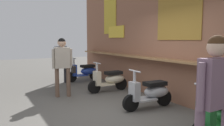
% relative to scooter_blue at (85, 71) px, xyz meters
% --- Properties ---
extents(ground_plane, '(32.48, 32.48, 0.00)m').
position_rel_scooter_blue_xyz_m(ground_plane, '(4.11, -1.08, -0.39)').
color(ground_plane, '#56544F').
extents(market_stall_facade, '(11.60, 0.61, 3.74)m').
position_rel_scooter_blue_xyz_m(market_stall_facade, '(4.11, 0.94, 1.48)').
color(market_stall_facade, '#8C5B44').
rests_on(market_stall_facade, ground_plane).
extents(scooter_blue, '(0.46, 1.40, 0.97)m').
position_rel_scooter_blue_xyz_m(scooter_blue, '(0.00, 0.00, 0.00)').
color(scooter_blue, '#233D9E').
rests_on(scooter_blue, ground_plane).
extents(scooter_cream, '(0.46, 1.40, 0.97)m').
position_rel_scooter_blue_xyz_m(scooter_cream, '(2.13, 0.00, 0.00)').
color(scooter_cream, beige).
rests_on(scooter_cream, ground_plane).
extents(scooter_silver, '(0.46, 1.40, 0.97)m').
position_rel_scooter_blue_xyz_m(scooter_silver, '(4.17, 0.00, 0.00)').
color(scooter_silver, '#B2B5BA').
rests_on(scooter_silver, ground_plane).
extents(scooter_green, '(0.46, 1.40, 0.97)m').
position_rel_scooter_blue_xyz_m(scooter_green, '(6.10, 0.00, 0.00)').
color(scooter_green, '#237533').
rests_on(scooter_green, ground_plane).
extents(shopper_with_handbag, '(0.36, 0.67, 1.70)m').
position_rel_scooter_blue_xyz_m(shopper_with_handbag, '(-0.06, -0.96, 0.65)').
color(shopper_with_handbag, '#232328').
rests_on(shopper_with_handbag, ground_plane).
extents(shopper_browsing, '(0.29, 0.68, 1.72)m').
position_rel_scooter_blue_xyz_m(shopper_browsing, '(2.04, -1.53, 0.67)').
color(shopper_browsing, brown).
rests_on(shopper_browsing, ground_plane).
extents(shopper_passing, '(0.25, 0.59, 1.73)m').
position_rel_scooter_blue_xyz_m(shopper_passing, '(6.65, -1.07, 0.68)').
color(shopper_passing, gray).
rests_on(shopper_passing, ground_plane).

